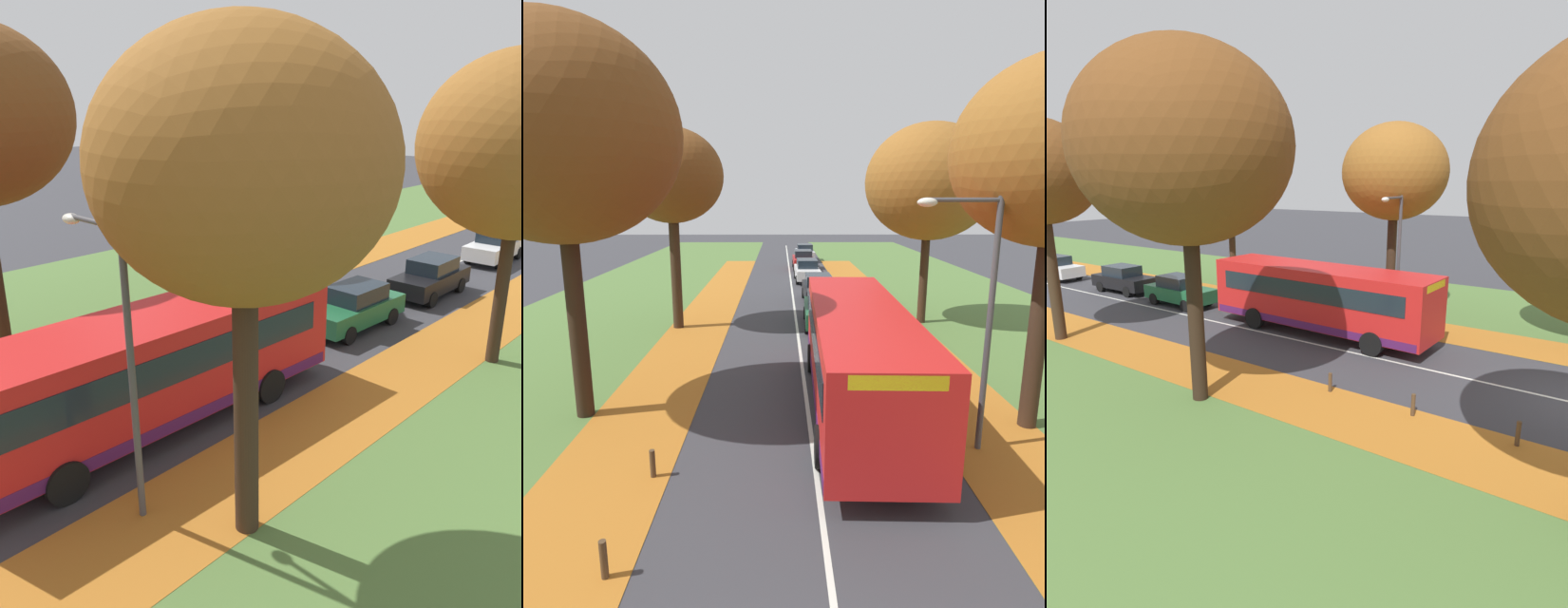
{
  "view_description": "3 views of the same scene",
  "coord_description": "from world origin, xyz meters",
  "views": [
    {
      "loc": [
        12.5,
        2.47,
        8.02
      ],
      "look_at": [
        -0.12,
        16.04,
        1.5
      ],
      "focal_mm": 35.0,
      "sensor_mm": 36.0,
      "label": 1
    },
    {
      "loc": [
        -0.79,
        -2.33,
        5.91
      ],
      "look_at": [
        -0.65,
        15.22,
        2.03
      ],
      "focal_mm": 28.0,
      "sensor_mm": 36.0,
      "label": 2
    },
    {
      "loc": [
        -15.54,
        -0.41,
        6.53
      ],
      "look_at": [
        1.28,
        11.17,
        1.27
      ],
      "focal_mm": 28.0,
      "sensor_mm": 36.0,
      "label": 3
    }
  ],
  "objects": [
    {
      "name": "car_black_following",
      "position": [
        1.45,
        24.89,
        0.81
      ],
      "size": [
        1.82,
        4.22,
        1.62
      ],
      "color": "black",
      "rests_on": "ground"
    },
    {
      "name": "bollard_fourth",
      "position": [
        -3.56,
        6.95,
        0.32
      ],
      "size": [
        0.12,
        0.12,
        0.64
      ],
      "primitive_type": "cylinder",
      "color": "#4C3823",
      "rests_on": "ground"
    },
    {
      "name": "bollard_third",
      "position": [
        -3.59,
        4.13,
        0.34
      ],
      "size": [
        0.12,
        0.12,
        0.68
      ],
      "primitive_type": "cylinder",
      "color": "#4C3823",
      "rests_on": "ground"
    },
    {
      "name": "tree_left_near",
      "position": [
        -6.25,
        10.03,
        7.46
      ],
      "size": [
        6.04,
        6.04,
        10.21
      ],
      "color": "black",
      "rests_on": "ground"
    },
    {
      "name": "car_green_lead",
      "position": [
        1.24,
        19.56,
        0.81
      ],
      "size": [
        1.88,
        4.25,
        1.62
      ],
      "color": "#1E6038",
      "rests_on": "ground"
    },
    {
      "name": "leaf_litter_right",
      "position": [
        4.6,
        14.0,
        0.01
      ],
      "size": [
        2.8,
        60.0,
        0.0
      ],
      "primitive_type": "cube",
      "color": "#B26B23",
      "rests_on": "grass_verge_right"
    },
    {
      "name": "grass_verge_right",
      "position": [
        9.2,
        20.0,
        0.0
      ],
      "size": [
        12.0,
        90.0,
        0.01
      ],
      "primitive_type": "cube",
      "color": "#517538",
      "rests_on": "ground"
    },
    {
      "name": "car_silver_trailing",
      "position": [
        1.64,
        44.37,
        0.81
      ],
      "size": [
        1.84,
        4.23,
        1.62
      ],
      "color": "#B7BABF",
      "rests_on": "ground"
    },
    {
      "name": "leaf_litter_left",
      "position": [
        -4.6,
        14.0,
        0.01
      ],
      "size": [
        2.8,
        60.0,
        0.0
      ],
      "primitive_type": "cube",
      "color": "#B26B23",
      "rests_on": "grass_verge_left"
    },
    {
      "name": "grass_verge_left",
      "position": [
        -9.2,
        20.0,
        0.0
      ],
      "size": [
        12.0,
        90.0,
        0.01
      ],
      "primitive_type": "cube",
      "color": "#517538",
      "rests_on": "ground"
    },
    {
      "name": "car_white_third_in_line",
      "position": [
        1.2,
        32.22,
        0.81
      ],
      "size": [
        1.85,
        4.23,
        1.62
      ],
      "color": "silver",
      "rests_on": "ground"
    },
    {
      "name": "tree_right_mid",
      "position": [
        6.14,
        20.21,
        6.67
      ],
      "size": [
        5.92,
        5.92,
        9.35
      ],
      "color": "#382619",
      "rests_on": "ground"
    },
    {
      "name": "tree_left_mid",
      "position": [
        -5.59,
        19.32,
        6.88
      ],
      "size": [
        4.6,
        4.6,
        9.01
      ],
      "color": "#382619",
      "rests_on": "ground"
    },
    {
      "name": "car_red_fourth_in_line",
      "position": [
        1.21,
        38.61,
        0.81
      ],
      "size": [
        1.81,
        4.21,
        1.62
      ],
      "color": "#B21919",
      "rests_on": "ground"
    },
    {
      "name": "streetlamp_right",
      "position": [
        3.67,
        8.1,
        3.74
      ],
      "size": [
        1.89,
        0.28,
        6.0
      ],
      "color": "#47474C",
      "rests_on": "ground"
    },
    {
      "name": "road_centre_line",
      "position": [
        0.0,
        20.0,
        0.0
      ],
      "size": [
        0.12,
        80.0,
        0.01
      ],
      "primitive_type": "cube",
      "color": "silver",
      "rests_on": "ground"
    },
    {
      "name": "bus",
      "position": [
        1.42,
        10.53,
        1.7
      ],
      "size": [
        2.89,
        10.47,
        2.98
      ],
      "color": "red",
      "rests_on": "ground"
    }
  ]
}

